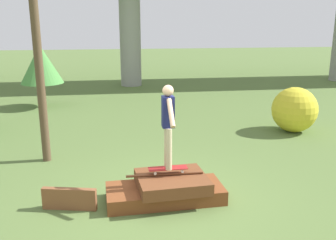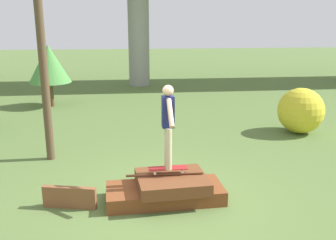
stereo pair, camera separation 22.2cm
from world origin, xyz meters
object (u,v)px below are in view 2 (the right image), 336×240
at_px(skateboard, 168,168).
at_px(skater, 168,121).
at_px(bush_yellow_flowering, 301,111).
at_px(tree_behind_right, 49,64).

height_order(skateboard, skater, skater).
bearing_deg(bush_yellow_flowering, skateboard, -138.69).
relative_size(skateboard, tree_behind_right, 0.31).
height_order(skateboard, tree_behind_right, tree_behind_right).
height_order(tree_behind_right, bush_yellow_flowering, tree_behind_right).
bearing_deg(tree_behind_right, bush_yellow_flowering, -29.03).
bearing_deg(skater, skateboard, 14.04).
distance_m(tree_behind_right, bush_yellow_flowering, 9.63).
bearing_deg(bush_yellow_flowering, tree_behind_right, 150.97).
distance_m(skateboard, bush_yellow_flowering, 6.09).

